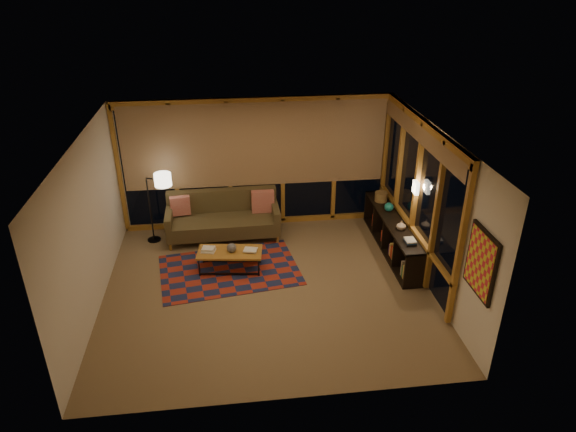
{
  "coord_description": "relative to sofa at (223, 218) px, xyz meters",
  "views": [
    {
      "loc": [
        -0.54,
        -7.3,
        5.08
      ],
      "look_at": [
        0.37,
        0.15,
        1.29
      ],
      "focal_mm": 32.0,
      "sensor_mm": 36.0,
      "label": 1
    }
  ],
  "objects": [
    {
      "name": "basket",
      "position": [
        3.19,
        -0.07,
        0.31
      ],
      "size": [
        0.3,
        0.3,
        0.19
      ],
      "primitive_type": "cylinder",
      "rotation": [
        0.0,
        0.0,
        0.25
      ],
      "color": "olive",
      "rests_on": "bookshelf"
    },
    {
      "name": "window_wall_back",
      "position": [
        0.72,
        0.54,
        0.9
      ],
      "size": [
        5.3,
        0.16,
        2.6
      ],
      "primitive_type": null,
      "color": "#B28228",
      "rests_on": "walls"
    },
    {
      "name": "walls",
      "position": [
        0.72,
        -1.89,
        0.9
      ],
      "size": [
        5.51,
        5.01,
        2.7
      ],
      "color": "silver",
      "rests_on": "floor"
    },
    {
      "name": "book_stack_b",
      "position": [
        0.47,
        -1.26,
        -0.05
      ],
      "size": [
        0.26,
        0.23,
        0.04
      ],
      "primitive_type": null,
      "rotation": [
        0.0,
        0.0,
        -0.26
      ],
      "color": "white",
      "rests_on": "coffee_table"
    },
    {
      "name": "wall_sconce",
      "position": [
        3.34,
        -1.44,
        1.1
      ],
      "size": [
        0.12,
        0.18,
        0.22
      ],
      "primitive_type": null,
      "color": "white",
      "rests_on": "walls"
    },
    {
      "name": "pillow_right",
      "position": [
        0.81,
        0.17,
        0.23
      ],
      "size": [
        0.45,
        0.15,
        0.45
      ],
      "primitive_type": null,
      "rotation": [
        0.0,
        0.0,
        0.01
      ],
      "color": "#AF0800",
      "rests_on": "sofa"
    },
    {
      "name": "book_stack_a",
      "position": [
        -0.27,
        -1.17,
        -0.03
      ],
      "size": [
        0.29,
        0.25,
        0.07
      ],
      "primitive_type": null,
      "rotation": [
        0.0,
        0.0,
        -0.22
      ],
      "color": "white",
      "rests_on": "coffee_table"
    },
    {
      "name": "sofa",
      "position": [
        0.0,
        0.0,
        0.0
      ],
      "size": [
        2.21,
        0.93,
        0.9
      ],
      "primitive_type": null,
      "rotation": [
        0.0,
        0.0,
        0.02
      ],
      "color": "#4A4023",
      "rests_on": "floor"
    },
    {
      "name": "area_rug",
      "position": [
        0.08,
        -1.25,
        -0.44
      ],
      "size": [
        2.65,
        1.96,
        0.01
      ],
      "primitive_type": "cube",
      "rotation": [
        0.0,
        0.0,
        0.14
      ],
      "color": "#A02C1C",
      "rests_on": "floor"
    },
    {
      "name": "floor_lamp",
      "position": [
        -1.4,
        0.06,
        0.29
      ],
      "size": [
        0.57,
        0.46,
        1.47
      ],
      "primitive_type": null,
      "rotation": [
        0.0,
        0.0,
        -0.33
      ],
      "color": "black",
      "rests_on": "floor"
    },
    {
      "name": "teal_bowl",
      "position": [
        3.21,
        -0.55,
        0.3
      ],
      "size": [
        0.21,
        0.21,
        0.18
      ],
      "primitive_type": "sphere",
      "rotation": [
        0.0,
        0.0,
        -0.19
      ],
      "color": "#166F65",
      "rests_on": "bookshelf"
    },
    {
      "name": "vase",
      "position": [
        3.21,
        -1.31,
        0.3
      ],
      "size": [
        0.18,
        0.18,
        0.18
      ],
      "primitive_type": "imported",
      "rotation": [
        0.0,
        0.0,
        0.08
      ],
      "color": "tan",
      "rests_on": "bookshelf"
    },
    {
      "name": "floor",
      "position": [
        0.72,
        -1.89,
        -0.45
      ],
      "size": [
        5.5,
        5.0,
        0.01
      ],
      "primitive_type": "cube",
      "color": "#8D7757",
      "rests_on": "ground"
    },
    {
      "name": "ceiling",
      "position": [
        0.72,
        -1.89,
        2.25
      ],
      "size": [
        5.5,
        5.0,
        0.01
      ],
      "primitive_type": "cube",
      "color": "beige",
      "rests_on": "walls"
    },
    {
      "name": "window_wall_right",
      "position": [
        3.4,
        -1.29,
        0.9
      ],
      "size": [
        0.16,
        3.7,
        2.6
      ],
      "primitive_type": null,
      "color": "#B28228",
      "rests_on": "walls"
    },
    {
      "name": "shelf_book_stack",
      "position": [
        3.21,
        -1.8,
        0.25
      ],
      "size": [
        0.23,
        0.27,
        0.07
      ],
      "primitive_type": null,
      "rotation": [
        0.0,
        0.0,
        0.29
      ],
      "color": "white",
      "rests_on": "bookshelf"
    },
    {
      "name": "wall_art",
      "position": [
        3.43,
        -3.74,
        1.0
      ],
      "size": [
        0.06,
        0.74,
        0.94
      ],
      "primitive_type": null,
      "color": "red",
      "rests_on": "walls"
    },
    {
      "name": "coffee_table",
      "position": [
        0.1,
        -1.22,
        -0.26
      ],
      "size": [
        1.2,
        0.66,
        0.38
      ],
      "primitive_type": null,
      "rotation": [
        0.0,
        0.0,
        -0.12
      ],
      "color": "#B28228",
      "rests_on": "floor"
    },
    {
      "name": "pillow_left",
      "position": [
        -0.83,
        0.17,
        0.19
      ],
      "size": [
        0.4,
        0.18,
        0.39
      ],
      "primitive_type": null,
      "rotation": [
        0.0,
        0.0,
        0.14
      ],
      "color": "#AF0800",
      "rests_on": "sofa"
    },
    {
      "name": "bookshelf",
      "position": [
        3.21,
        -0.89,
        -0.12
      ],
      "size": [
        0.4,
        2.66,
        0.67
      ],
      "primitive_type": null,
      "color": "black",
      "rests_on": "floor"
    },
    {
      "name": "ceramic_pot",
      "position": [
        0.14,
        -1.24,
        0.02
      ],
      "size": [
        0.19,
        0.19,
        0.17
      ],
      "primitive_type": "sphere",
      "rotation": [
        0.0,
        0.0,
        0.11
      ],
      "color": "black",
      "rests_on": "coffee_table"
    }
  ]
}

